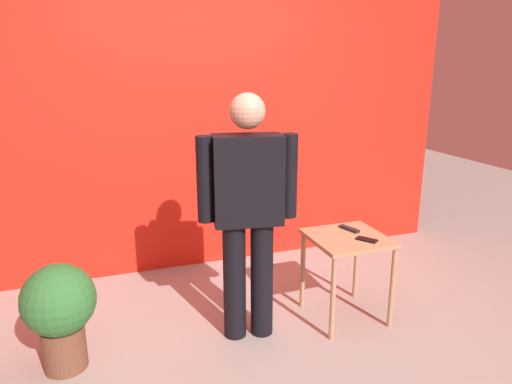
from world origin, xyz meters
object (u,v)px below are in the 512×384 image
Objects in this scene: side_table at (347,249)px; potted_plant at (60,309)px; standing_person at (248,207)px; tv_remote at (349,229)px; cell_phone at (367,240)px.

potted_plant reaches higher than side_table.
standing_person is at bearing -1.05° from potted_plant.
tv_remote is 0.25× the size of potted_plant.
side_table is (0.75, -0.02, -0.40)m from standing_person.
standing_person is at bearing 136.54° from cell_phone.
cell_phone is 2.05m from potted_plant.
side_table is at bearing 91.69° from cell_phone.
standing_person is 0.85m from side_table.
tv_remote is at bearing 6.11° from standing_person.
potted_plant is (-2.03, 0.16, -0.24)m from cell_phone.
standing_person reaches higher than side_table.
potted_plant is at bearing 141.30° from cell_phone.
standing_person is 0.89m from cell_phone.
cell_phone is 0.21× the size of potted_plant.
standing_person is at bearing 169.27° from tv_remote.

